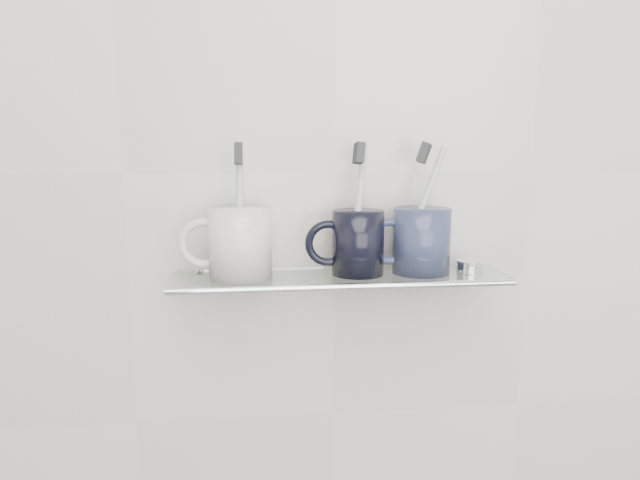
{
  "coord_description": "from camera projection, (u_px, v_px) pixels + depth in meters",
  "views": [
    {
      "loc": [
        -0.13,
        0.14,
        1.31
      ],
      "look_at": [
        -0.03,
        1.04,
        1.15
      ],
      "focal_mm": 35.0,
      "sensor_mm": 36.0,
      "label": 1
    }
  ],
  "objects": [
    {
      "name": "bracket_right",
      "position": [
        464.0,
        274.0,
        1.0
      ],
      "size": [
        0.02,
        0.03,
        0.02
      ],
      "primitive_type": "cylinder",
      "rotation": [
        1.57,
        0.0,
        0.0
      ],
      "color": "silver",
      "rests_on": "wall_back"
    },
    {
      "name": "wall_back",
      "position": [
        335.0,
        172.0,
        0.97
      ],
      "size": [
        2.5,
        0.0,
        2.5
      ],
      "primitive_type": "plane",
      "rotation": [
        1.57,
        0.0,
        0.0
      ],
      "color": "beige",
      "rests_on": "ground"
    },
    {
      "name": "toothbrush_center",
      "position": [
        358.0,
        208.0,
        0.92
      ],
      "size": [
        0.03,
        0.05,
        0.19
      ],
      "primitive_type": "cylinder",
      "rotation": [
        -0.18,
        0.15,
        0.09
      ],
      "color": "silver",
      "rests_on": "mug_center"
    },
    {
      "name": "bristles_center",
      "position": [
        359.0,
        153.0,
        0.91
      ],
      "size": [
        0.02,
        0.03,
        0.03
      ],
      "primitive_type": "cube",
      "rotation": [
        -0.18,
        0.15,
        0.09
      ],
      "color": "#2A2A2D",
      "rests_on": "toothbrush_center"
    },
    {
      "name": "mug_center_handle",
      "position": [
        328.0,
        243.0,
        0.93
      ],
      "size": [
        0.07,
        0.01,
        0.07
      ],
      "primitive_type": "torus",
      "rotation": [
        1.57,
        0.0,
        0.0
      ],
      "color": "black",
      "rests_on": "mug_center"
    },
    {
      "name": "toothbrush_right",
      "position": [
        422.0,
        207.0,
        0.93
      ],
      "size": [
        0.08,
        0.02,
        0.18
      ],
      "primitive_type": "cylinder",
      "rotation": [
        -0.18,
        0.3,
        -0.49
      ],
      "color": "silver",
      "rests_on": "mug_right"
    },
    {
      "name": "mug_center",
      "position": [
        358.0,
        243.0,
        0.93
      ],
      "size": [
        0.1,
        0.1,
        0.1
      ],
      "primitive_type": "cylinder",
      "rotation": [
        0.0,
        0.0,
        -0.42
      ],
      "color": "black",
      "rests_on": "shelf_glass"
    },
    {
      "name": "bracket_left",
      "position": [
        200.0,
        281.0,
        0.96
      ],
      "size": [
        0.02,
        0.03,
        0.02
      ],
      "primitive_type": "cylinder",
      "rotation": [
        1.57,
        0.0,
        0.0
      ],
      "color": "silver",
      "rests_on": "wall_back"
    },
    {
      "name": "mug_left",
      "position": [
        240.0,
        243.0,
        0.91
      ],
      "size": [
        0.12,
        0.12,
        0.1
      ],
      "primitive_type": "cylinder",
      "rotation": [
        0.0,
        0.0,
        0.39
      ],
      "color": "white",
      "rests_on": "shelf_glass"
    },
    {
      "name": "chrome_cap",
      "position": [
        470.0,
        266.0,
        0.96
      ],
      "size": [
        0.04,
        0.04,
        0.02
      ],
      "primitive_type": "cylinder",
      "color": "silver",
      "rests_on": "shelf_glass"
    },
    {
      "name": "bristles_right",
      "position": [
        424.0,
        153.0,
        0.92
      ],
      "size": [
        0.03,
        0.03,
        0.04
      ],
      "primitive_type": "cube",
      "rotation": [
        -0.18,
        0.3,
        -0.49
      ],
      "color": "#2A2A2D",
      "rests_on": "toothbrush_right"
    },
    {
      "name": "bristles_left",
      "position": [
        238.0,
        154.0,
        0.89
      ],
      "size": [
        0.01,
        0.03,
        0.03
      ],
      "primitive_type": "cube",
      "rotation": [
        -0.15,
        0.02,
        0.01
      ],
      "color": "#2A2A2D",
      "rests_on": "toothbrush_left"
    },
    {
      "name": "shelf_glass",
      "position": [
        340.0,
        278.0,
        0.93
      ],
      "size": [
        0.5,
        0.12,
        0.01
      ],
      "primitive_type": "cube",
      "color": "silver",
      "rests_on": "wall_back"
    },
    {
      "name": "toothbrush_left",
      "position": [
        240.0,
        209.0,
        0.9
      ],
      "size": [
        0.01,
        0.04,
        0.19
      ],
      "primitive_type": "cylinder",
      "rotation": [
        -0.15,
        0.02,
        0.01
      ],
      "color": "#A5B4C3",
      "rests_on": "mug_left"
    },
    {
      "name": "mug_right_handle",
      "position": [
        389.0,
        241.0,
        0.94
      ],
      "size": [
        0.07,
        0.01,
        0.07
      ],
      "primitive_type": "torus",
      "rotation": [
        1.57,
        0.0,
        0.0
      ],
      "color": "#1E2138",
      "rests_on": "mug_right"
    },
    {
      "name": "mug_right",
      "position": [
        421.0,
        241.0,
        0.94
      ],
      "size": [
        0.1,
        0.1,
        0.1
      ],
      "primitive_type": "cylinder",
      "rotation": [
        0.0,
        0.0,
        -0.18
      ],
      "color": "#1E2138",
      "rests_on": "shelf_glass"
    },
    {
      "name": "mug_left_handle",
      "position": [
        204.0,
        243.0,
        0.91
      ],
      "size": [
        0.07,
        0.01,
        0.07
      ],
      "primitive_type": "torus",
      "rotation": [
        1.57,
        0.0,
        0.0
      ],
      "color": "white",
      "rests_on": "mug_left"
    },
    {
      "name": "shelf_rail",
      "position": [
        346.0,
        287.0,
        0.88
      ],
      "size": [
        0.5,
        0.01,
        0.01
      ],
      "primitive_type": "cylinder",
      "rotation": [
        0.0,
        1.57,
        0.0
      ],
      "color": "silver",
      "rests_on": "shelf_glass"
    }
  ]
}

